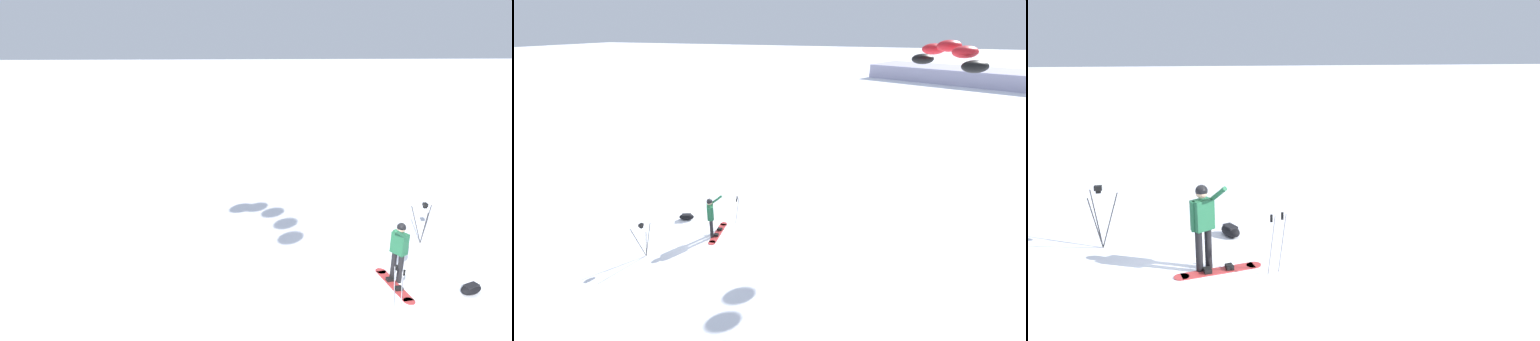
% 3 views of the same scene
% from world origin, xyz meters
% --- Properties ---
extents(ground_plane, '(300.00, 300.00, 0.00)m').
position_xyz_m(ground_plane, '(0.00, 0.00, 0.00)').
color(ground_plane, white).
extents(snowboarder, '(0.60, 0.70, 1.76)m').
position_xyz_m(snowboarder, '(0.17, 0.21, 1.07)').
color(snowboarder, black).
rests_on(snowboarder, ground_plane).
extents(snowboard, '(0.51, 1.73, 0.10)m').
position_xyz_m(snowboard, '(0.30, 0.46, 0.02)').
color(snowboard, '#B23333').
rests_on(snowboard, ground_plane).
extents(traction_kite, '(2.79, 3.77, 1.04)m').
position_xyz_m(traction_kite, '(8.23, 5.21, 7.07)').
color(traction_kite, black).
extents(gear_bag_large, '(0.73, 0.55, 0.27)m').
position_xyz_m(gear_bag_large, '(-1.56, 0.96, 0.14)').
color(gear_bag_large, black).
rests_on(gear_bag_large, ground_plane).
extents(camera_tripod, '(0.72, 0.63, 1.41)m').
position_xyz_m(camera_tripod, '(-1.52, -1.86, 1.00)').
color(camera_tripod, '#262628').
rests_on(camera_tripod, ground_plane).
extents(ski_poles, '(0.27, 0.37, 1.23)m').
position_xyz_m(ski_poles, '(0.70, 1.55, 0.81)').
color(ski_poles, gray).
rests_on(ski_poles, ground_plane).
extents(distant_ridge, '(38.19, 23.22, 2.16)m').
position_xyz_m(distant_ridge, '(20.67, 49.38, 1.08)').
color(distant_ridge, '#B1ADCA').
rests_on(distant_ridge, ground_plane).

